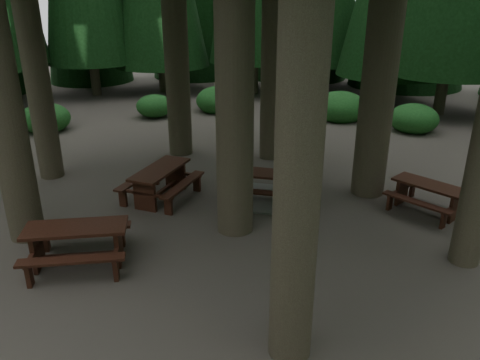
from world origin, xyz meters
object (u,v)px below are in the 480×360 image
Objects in this scene: picnic_table_b at (161,179)px; picnic_table_e at (77,239)px; picnic_table_d at (428,193)px; picnic_table_c at (269,190)px.

picnic_table_e is at bearing -178.20° from picnic_table_b.
picnic_table_b is 0.93× the size of picnic_table_e.
picnic_table_b is at bearing -140.05° from picnic_table_d.
picnic_table_c is 1.45× the size of picnic_table_d.
picnic_table_b is 1.22× the size of picnic_table_d.
picnic_table_d is (6.00, 3.58, -0.07)m from picnic_table_b.
picnic_table_d is at bearing 3.33° from picnic_table_c.
picnic_table_c is 5.25m from picnic_table_e.
picnic_table_b reaches higher than picnic_table_d.
picnic_table_d is 0.76× the size of picnic_table_e.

